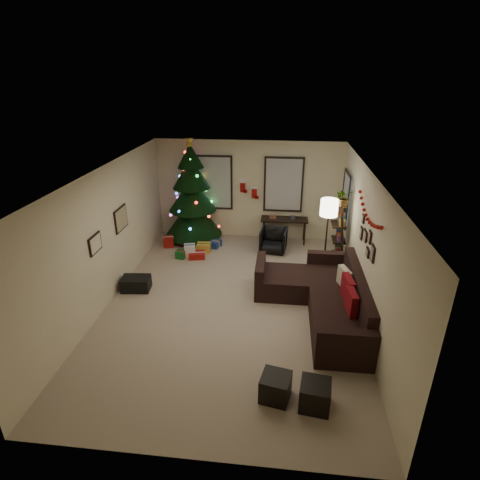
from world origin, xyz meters
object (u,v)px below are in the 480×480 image
(desk_chair, at_px, (273,240))
(christmas_tree, at_px, (192,198))
(sofa, at_px, (323,297))
(desk, at_px, (284,221))
(bookshelf, at_px, (340,235))

(desk_chair, bearing_deg, christmas_tree, 171.56)
(sofa, height_order, desk, sofa)
(desk, xyz_separation_m, bookshelf, (1.28, -1.40, 0.25))
(desk, relative_size, desk_chair, 2.01)
(sofa, height_order, desk_chair, sofa)
(desk_chair, relative_size, bookshelf, 0.36)
(sofa, xyz_separation_m, bookshelf, (0.49, 1.88, 0.55))
(bookshelf, bearing_deg, desk_chair, 154.00)
(sofa, xyz_separation_m, desk, (-0.79, 3.29, 0.30))
(christmas_tree, bearing_deg, desk_chair, -14.41)
(desk, bearing_deg, sofa, -76.45)
(christmas_tree, bearing_deg, sofa, -44.28)
(sofa, relative_size, desk, 2.38)
(sofa, distance_m, bookshelf, 2.02)
(christmas_tree, relative_size, bookshelf, 1.65)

